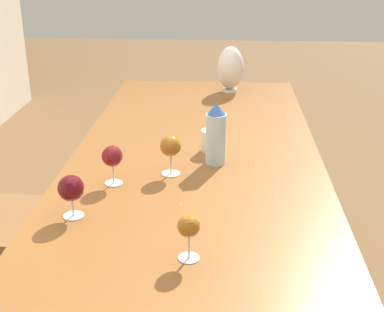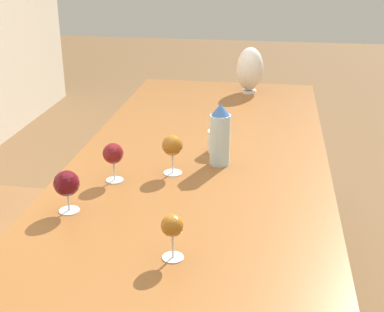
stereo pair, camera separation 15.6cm
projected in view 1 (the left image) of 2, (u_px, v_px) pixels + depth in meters
dining_table at (191, 201)px, 1.91m from camera, size 2.90×1.00×0.75m
water_bottle at (216, 134)px, 2.04m from camera, size 0.08×0.08×0.24m
water_tumbler at (210, 141)px, 2.18m from camera, size 0.08×0.08×0.09m
vase at (230, 68)px, 2.98m from camera, size 0.15×0.15×0.25m
wine_glass_0 at (112, 157)px, 1.87m from camera, size 0.07×0.07×0.14m
wine_glass_1 at (189, 228)px, 1.43m from camera, size 0.06×0.06×0.13m
wine_glass_2 at (171, 147)px, 1.94m from camera, size 0.08×0.08×0.15m
wine_glass_3 at (71, 189)px, 1.65m from camera, size 0.08×0.08×0.14m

